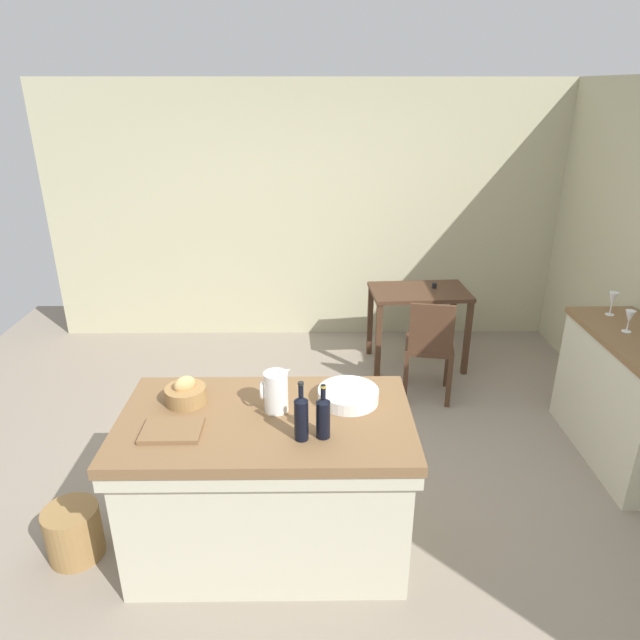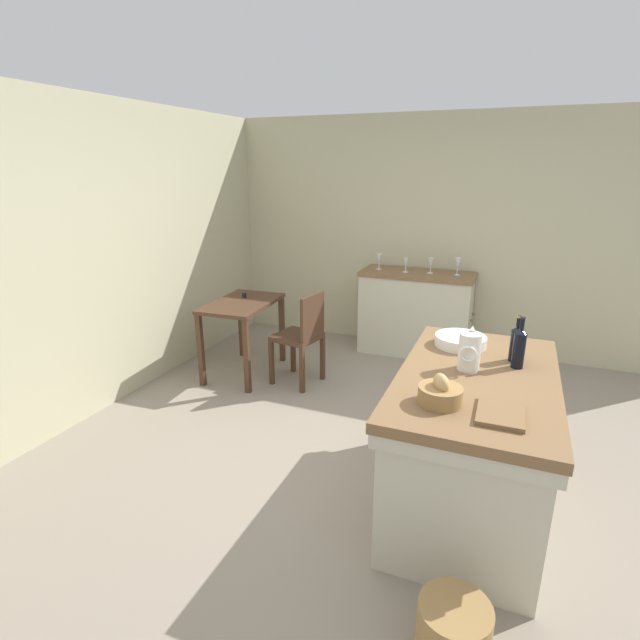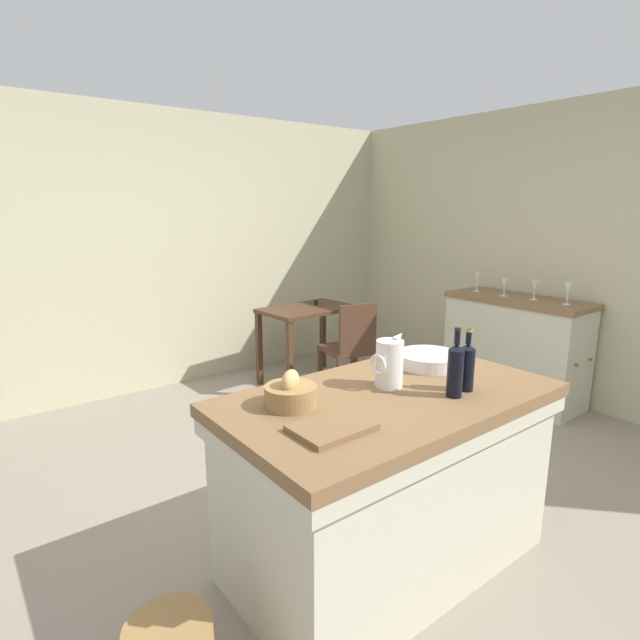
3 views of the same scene
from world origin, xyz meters
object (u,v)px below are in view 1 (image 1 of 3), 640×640
Objects in this scene: writing_desk at (419,303)px; pitcher at (276,391)px; wooden_chair at (430,345)px; wine_glass_middle at (630,317)px; wash_bowl at (348,395)px; bread_basket at (186,393)px; island_table at (268,479)px; cutting_board at (172,430)px; wine_bottle_amber at (301,416)px; wicker_hamper at (74,532)px; side_cabinet at (627,399)px; wine_glass_right at (613,300)px; wine_bottle_dark at (323,416)px.

pitcher is at bearing -117.63° from writing_desk.
writing_desk is at bearing 88.63° from wooden_chair.
pitcher is 1.72× the size of wine_glass_middle.
pitcher is (-1.18, -1.62, 0.50)m from wooden_chair.
bread_basket is at bearing -179.69° from wash_bowl.
writing_desk is (1.25, 2.35, 0.16)m from island_table.
wash_bowl is 1.13× the size of cutting_board.
wine_bottle_amber is 1.58m from wicker_hamper.
wash_bowl reaches higher than writing_desk.
pitcher reaches higher than wash_bowl.
side_cabinet reaches higher than wicker_hamper.
island_table reaches higher than writing_desk.
writing_desk is 5.95× the size of wine_glass_middle.
cutting_board is 1.69× the size of wine_glass_right.
wooden_chair is at bearing 53.87° from island_table.
wicker_hamper is (-1.12, -0.06, -0.32)m from island_table.
wine_glass_right is at bearing 34.24° from wine_bottle_dark.
wash_bowl is 0.96m from cutting_board.
wine_glass_right is at bearing 90.24° from side_cabinet.
writing_desk is 4.13× the size of bread_basket.
bread_basket reaches higher than cutting_board.
bread_basket is at bearing -164.06° from wine_glass_middle.
wicker_hamper is (-0.67, -0.21, -0.78)m from bread_basket.
island_table is 4.62× the size of wash_bowl.
wine_bottle_amber is at bearing -125.03° from wash_bowl.
wicker_hamper is (-2.37, -2.41, -0.48)m from writing_desk.
wine_bottle_amber reaches higher than wine_glass_middle.
wine_bottle_amber is (0.14, -0.27, 0.01)m from pitcher.
wine_glass_middle is at bearing 21.12° from cutting_board.
writing_desk is 1.67m from wine_glass_right.
wine_bottle_amber reaches higher than side_cabinet.
wine_glass_middle is 3.81m from wicker_hamper.
wine_bottle_amber is (0.20, -0.20, 0.54)m from island_table.
cutting_board is at bearing -161.83° from wash_bowl.
island_table is at bearing -160.75° from wash_bowl.
wine_glass_middle reaches higher than wooden_chair.
wash_bowl is 1.76m from wicker_hamper.
wine_bottle_dark is at bearing -45.25° from pitcher.
island_table is 0.65m from wash_bowl.
wooden_chair is (-0.02, -0.66, -0.13)m from writing_desk.
wine_bottle_amber reaches higher than wooden_chair.
island_table is 6.97× the size of bread_basket.
wine_glass_right is at bearing 25.99° from cutting_board.
wine_glass_middle is (-0.04, 0.13, 0.57)m from side_cabinet.
side_cabinet is 1.50m from wooden_chair.
wine_glass_middle is (2.38, 0.91, 0.04)m from pitcher.
bread_basket is 1.44× the size of wine_glass_middle.
side_cabinet is 1.36× the size of wooden_chair.
bread_basket is 0.30m from cutting_board.
island_table is at bearing -158.14° from wine_glass_middle.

